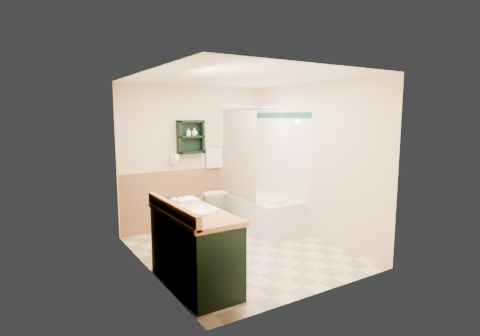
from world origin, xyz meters
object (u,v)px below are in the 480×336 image
object	(u,v)px
wall_shelf	(191,137)
soap_bottle_a	(188,134)
soap_bottle_b	(194,133)
hair_dryer	(174,159)
vanity_book	(157,192)
bathtub	(262,212)
toilet	(210,209)
vanity	(194,248)

from	to	relation	value
wall_shelf	soap_bottle_a	bearing A→B (deg)	-173.66
soap_bottle_a	soap_bottle_b	bearing A→B (deg)	0.00
hair_dryer	vanity_book	world-z (taller)	hair_dryer
bathtub	soap_bottle_a	distance (m)	1.80
hair_dryer	soap_bottle_a	world-z (taller)	soap_bottle_a
bathtub	vanity_book	bearing A→B (deg)	-161.76
hair_dryer	bathtub	size ratio (longest dim) A/B	0.16
toilet	wall_shelf	bearing A→B (deg)	-36.13
wall_shelf	bathtub	world-z (taller)	wall_shelf
vanity_book	soap_bottle_b	distance (m)	1.83
bathtub	toilet	bearing A→B (deg)	154.50
vanity	bathtub	size ratio (longest dim) A/B	0.90
wall_shelf	bathtub	distance (m)	1.75
toilet	soap_bottle_b	distance (m)	1.30
toilet	soap_bottle_b	world-z (taller)	soap_bottle_b
soap_bottle_b	toilet	bearing A→B (deg)	-52.72
bathtub	vanity	bearing A→B (deg)	-143.77
vanity	wall_shelf	bearing A→B (deg)	65.95
hair_dryer	soap_bottle_a	distance (m)	0.47
vanity	toilet	xyz separation A→B (m)	(1.12, 1.79, -0.09)
hair_dryer	vanity_book	size ratio (longest dim) A/B	1.20
wall_shelf	toilet	bearing A→B (deg)	-43.86
soap_bottle_a	toilet	bearing A→B (deg)	-38.05
hair_dryer	bathtub	world-z (taller)	hair_dryer
vanity	hair_dryer	bearing A→B (deg)	73.66
bathtub	toilet	xyz separation A→B (m)	(-0.80, 0.38, 0.07)
hair_dryer	toilet	distance (m)	1.04
toilet	vanity_book	world-z (taller)	vanity_book
wall_shelf	vanity	bearing A→B (deg)	-114.05
toilet	soap_bottle_a	bearing A→B (deg)	-30.31
wall_shelf	vanity_book	distance (m)	1.77
soap_bottle_a	wall_shelf	bearing A→B (deg)	6.34
bathtub	vanity_book	xyz separation A→B (m)	(-2.08, -0.69, 0.69)
soap_bottle_a	soap_bottle_b	size ratio (longest dim) A/B	1.01
toilet	soap_bottle_a	distance (m)	1.30
hair_dryer	vanity_book	distance (m)	1.53
soap_bottle_b	bathtub	bearing A→B (deg)	-31.69
vanity_book	hair_dryer	bearing A→B (deg)	39.77
vanity	toilet	size ratio (longest dim) A/B	1.94
wall_shelf	toilet	xyz separation A→B (m)	(0.23, -0.22, -1.21)
hair_dryer	soap_bottle_b	xyz separation A→B (m)	(0.36, -0.03, 0.42)
bathtub	soap_bottle_a	world-z (taller)	soap_bottle_a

